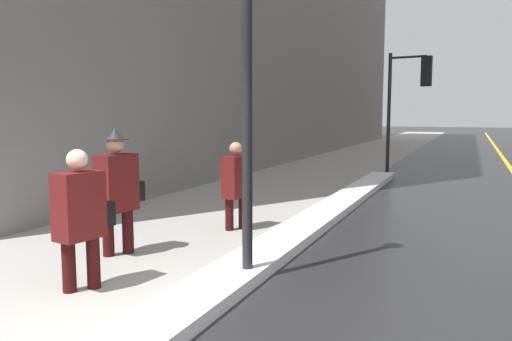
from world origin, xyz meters
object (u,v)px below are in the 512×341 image
pedestrian_nearside (117,187)px  traffic_light_near (412,87)px  lamp_post (247,23)px  pedestrian_with_shoulder_bag (80,213)px  pedestrian_trailing (236,182)px

pedestrian_nearside → traffic_light_near: bearing=175.7°
lamp_post → pedestrian_with_shoulder_bag: lamp_post is taller
traffic_light_near → pedestrian_trailing: 9.12m
lamp_post → pedestrian_trailing: 3.30m
pedestrian_with_shoulder_bag → traffic_light_near: bearing=179.5°
lamp_post → pedestrian_trailing: bearing=118.6°
traffic_light_near → pedestrian_nearside: (-2.62, -10.71, -1.82)m
pedestrian_nearside → pedestrian_trailing: 2.15m
pedestrian_nearside → pedestrian_trailing: size_ratio=1.18×
traffic_light_near → pedestrian_with_shoulder_bag: bearing=-92.7°
traffic_light_near → pedestrian_trailing: (-1.79, -8.73, -1.94)m
traffic_light_near → pedestrian_with_shoulder_bag: 12.31m
pedestrian_trailing → pedestrian_nearside: bearing=-13.2°
lamp_post → pedestrian_nearside: (-2.04, 0.25, -1.98)m
lamp_post → pedestrian_trailing: lamp_post is taller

